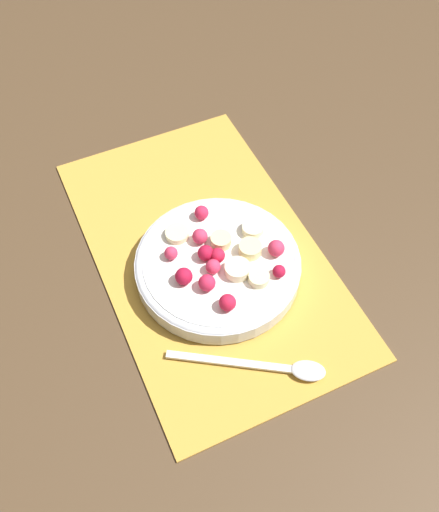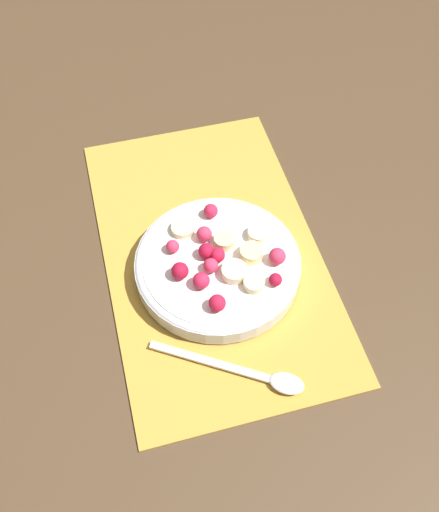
# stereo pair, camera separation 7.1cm
# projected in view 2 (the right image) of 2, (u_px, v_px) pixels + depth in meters

# --- Properties ---
(ground_plane) EXTENTS (3.00, 3.00, 0.00)m
(ground_plane) POSITION_uv_depth(u_px,v_px,m) (211.00, 252.00, 0.77)
(ground_plane) COLOR #4C3823
(placemat) EXTENTS (0.48, 0.28, 0.01)m
(placemat) POSITION_uv_depth(u_px,v_px,m) (211.00, 250.00, 0.77)
(placemat) COLOR gold
(placemat) RESTS_ON ground_plane
(fruit_bowl) EXTENTS (0.21, 0.21, 0.05)m
(fruit_bowl) POSITION_uv_depth(u_px,v_px,m) (220.00, 264.00, 0.73)
(fruit_bowl) COLOR silver
(fruit_bowl) RESTS_ON placemat
(spoon) EXTENTS (0.11, 0.17, 0.01)m
(spoon) POSITION_uv_depth(u_px,v_px,m) (256.00, 375.00, 0.66)
(spoon) COLOR silver
(spoon) RESTS_ON placemat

